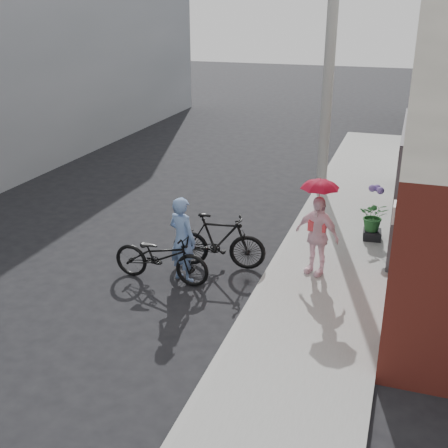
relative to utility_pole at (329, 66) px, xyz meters
The scene contains 11 objects.
ground 7.03m from the utility_pole, 100.39° to the right, with size 80.00×80.00×0.00m, color black.
sidewalk 5.37m from the utility_pole, 75.96° to the right, with size 2.20×24.00×0.12m, color gray.
curb 5.28m from the utility_pole, 92.29° to the right, with size 0.12×24.00×0.12m, color #9E9E99.
utility_pole is the anchor object (origin of this frame).
officer 6.67m from the utility_pole, 106.04° to the right, with size 0.62×0.41×1.70m, color #6785B7.
bike_left 7.06m from the utility_pole, 108.94° to the right, with size 0.68×1.95×1.03m, color black.
bike_right 6.03m from the utility_pole, 103.42° to the right, with size 0.54×1.90×1.14m, color black.
kimono_woman 5.67m from the utility_pole, 81.98° to the right, with size 0.92×0.38×1.56m, color white.
parasol 5.27m from the utility_pole, 81.98° to the right, with size 0.69×0.69×0.61m, color red.
planter 4.70m from the utility_pole, 61.13° to the right, with size 0.39×0.39×0.20m, color black.
potted_plant 4.40m from the utility_pole, 61.13° to the right, with size 0.61×0.53×0.68m, color #26602A.
Camera 1 is at (3.25, -8.88, 5.05)m, focal length 45.00 mm.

